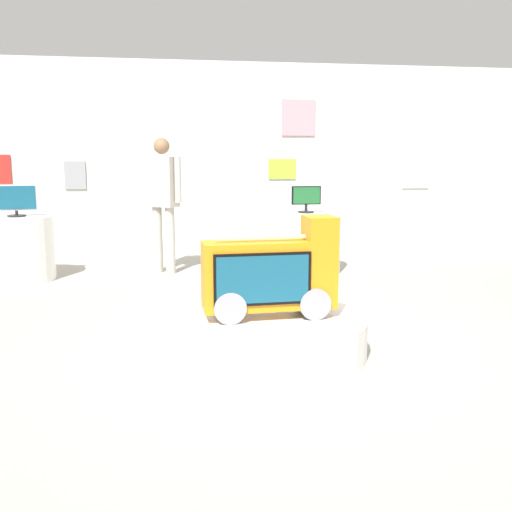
# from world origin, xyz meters

# --- Properties ---
(ground_plane) EXTENTS (30.00, 30.00, 0.00)m
(ground_plane) POSITION_xyz_m (0.00, 0.00, 0.00)
(ground_plane) COLOR #9E998E
(back_wall_display) EXTENTS (10.62, 0.13, 2.88)m
(back_wall_display) POSITION_xyz_m (-0.00, 4.85, 1.44)
(back_wall_display) COLOR silver
(back_wall_display) RESTS_ON ground
(main_display_pedestal) EXTENTS (1.48, 1.48, 0.29)m
(main_display_pedestal) POSITION_xyz_m (-0.18, -0.06, 0.15)
(main_display_pedestal) COLOR white
(main_display_pedestal) RESTS_ON ground
(novelty_firetruck_tv) EXTENTS (1.00, 0.36, 0.76)m
(novelty_firetruck_tv) POSITION_xyz_m (-0.16, -0.07, 0.60)
(novelty_firetruck_tv) COLOR gray
(novelty_firetruck_tv) RESTS_ON main_display_pedestal
(display_pedestal_left_rear) EXTENTS (0.82, 0.82, 0.77)m
(display_pedestal_left_rear) POSITION_xyz_m (-2.64, 3.11, 0.39)
(display_pedestal_left_rear) COLOR white
(display_pedestal_left_rear) RESTS_ON ground
(tv_on_left_rear) EXTENTS (0.50, 0.21, 0.38)m
(tv_on_left_rear) POSITION_xyz_m (-2.64, 3.10, 0.97)
(tv_on_left_rear) COLOR black
(tv_on_left_rear) RESTS_ON display_pedestal_left_rear
(display_pedestal_center_rear) EXTENTS (0.89, 0.89, 0.77)m
(display_pedestal_center_rear) POSITION_xyz_m (0.88, 2.99, 0.39)
(display_pedestal_center_rear) COLOR white
(display_pedestal_center_rear) RESTS_ON ground
(tv_on_center_rear) EXTENTS (0.37, 0.20, 0.34)m
(tv_on_center_rear) POSITION_xyz_m (0.88, 2.98, 0.95)
(tv_on_center_rear) COLOR black
(tv_on_center_rear) RESTS_ON display_pedestal_center_rear
(shopper_browsing_near_truck) EXTENTS (0.45, 0.39, 1.71)m
(shopper_browsing_near_truck) POSITION_xyz_m (-0.91, 3.26, 1.00)
(shopper_browsing_near_truck) COLOR #B2ADA3
(shopper_browsing_near_truck) RESTS_ON ground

